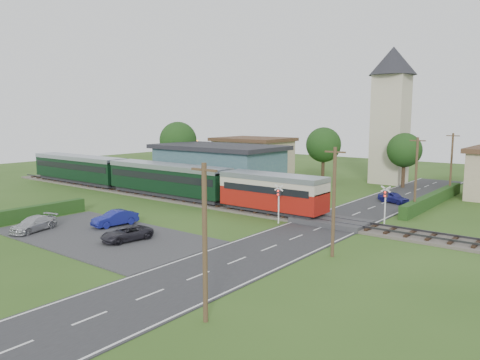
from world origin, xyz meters
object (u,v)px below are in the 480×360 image
Objects in this scene: car_on_road at (393,197)px; car_park_blue at (115,218)px; train at (148,176)px; pedestrian_near at (232,189)px; equipment_hut at (139,173)px; church_tower at (391,105)px; pedestrian_far at (140,176)px; car_park_silver at (33,224)px; station_building at (218,166)px; crossing_signal_far at (385,199)px; car_park_dark at (127,233)px; house_west at (253,155)px; crossing_signal_near at (279,198)px.

car_park_blue reaches higher than car_on_road.
pedestrian_near is (9.52, 3.09, -0.93)m from train.
equipment_hut is 33.48m from church_tower.
car_park_silver is at bearing -131.43° from pedestrian_far.
car_park_silver is at bearing -83.03° from station_building.
crossing_signal_far is at bearing -15.63° from station_building.
crossing_signal_far is 0.88× the size of car_park_dark.
equipment_hut is 0.06× the size of train.
car_on_road is at bearing -67.31° from church_tower.
crossing_signal_far is at bearing 48.06° from car_park_blue.
equipment_hut reaches higher than pedestrian_near.
car_park_blue is at bearing -71.41° from house_west.
car_park_silver is at bearing -116.09° from car_park_blue.
car_park_blue is 0.96× the size of car_park_silver.
train is 14.81m from car_park_blue.
church_tower is at bearing 86.17° from car_park_blue.
church_tower is 5.37× the size of crossing_signal_near.
pedestrian_near reaches higher than car_park_blue.
pedestrian_near is at bearing 177.60° from crossing_signal_far.
car_park_silver is 19.97m from pedestrian_near.
car_park_blue is at bearing 40.72° from car_park_silver.
house_west is at bearing 144.23° from crossing_signal_far.
train reaches higher than car_park_dark.
house_west is at bearing 117.38° from car_park_blue.
car_park_blue is 6.10m from car_park_silver.
car_on_road is at bearing 44.11° from car_park_silver.
church_tower is at bearing 41.28° from car_on_road.
car_park_dark is (-4.01, -39.81, -9.63)m from church_tower.
station_building is 9.75m from pedestrian_far.
car_park_blue is (11.60, -34.50, -2.10)m from house_west.
station_building is at bearing -18.32° from pedestrian_near.
crossing_signal_far is (8.60, -23.61, -8.08)m from church_tower.
crossing_signal_near is at bearing -177.90° from car_on_road.
crossing_signal_far reaches higher than pedestrian_near.
crossing_signal_far is (7.20, 4.80, 0.00)m from crossing_signal_near.
pedestrian_near is at bearing -59.11° from house_west.
church_tower reaches higher than house_west.
car_on_road is at bearing -52.52° from pedestrian_far.
crossing_signal_near is 12.72m from car_park_dark.
crossing_signal_near reaches higher than pedestrian_far.
church_tower is 39.59m from car_park_blue.
equipment_hut is 0.14× the size of church_tower.
crossing_signal_near is at bearing -34.81° from station_building.
station_building is 21.10m from car_on_road.
car_on_road is 27.84m from car_park_dark.
pedestrian_far is (0.29, -0.05, -0.31)m from equipment_hut.
train is at bearing -30.70° from equipment_hut.
car_park_dark is (-9.76, -26.07, -0.01)m from car_on_road.
church_tower is 41.16m from car_park_dark.
house_west is 40.19m from car_park_dark.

